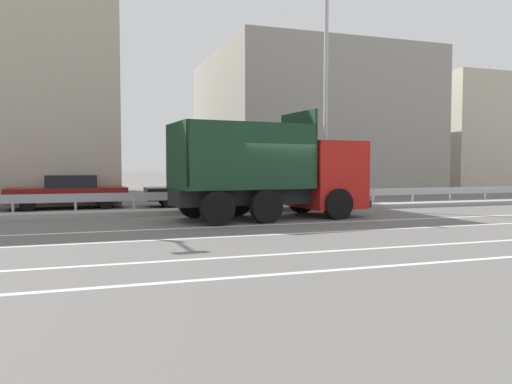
{
  "coord_description": "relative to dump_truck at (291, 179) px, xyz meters",
  "views": [
    {
      "loc": [
        -5.88,
        -15.73,
        1.8
      ],
      "look_at": [
        -0.03,
        1.54,
        0.84
      ],
      "focal_mm": 35.0,
      "sensor_mm": 36.0,
      "label": 1
    }
  ],
  "objects": [
    {
      "name": "parked_car_4",
      "position": [
        -1.89,
        6.01,
        -0.68
      ],
      "size": [
        4.9,
        1.99,
        1.29
      ],
      "rotation": [
        0.0,
        0.0,
        1.56
      ],
      "color": "black",
      "rests_on": "ground_plane"
    },
    {
      "name": "background_building_1",
      "position": [
        9.09,
        18.68,
        3.57
      ],
      "size": [
        14.4,
        14.54,
        9.85
      ],
      "primitive_type": "cube",
      "color": "gray",
      "rests_on": "ground_plane"
    },
    {
      "name": "street_lamp_2",
      "position": [
        2.63,
        2.48,
        4.34
      ],
      "size": [
        0.71,
        2.64,
        10.29
      ],
      "color": "#ADADB2",
      "rests_on": "ground_plane"
    },
    {
      "name": "background_building_2",
      "position": [
        27.15,
        19.43,
        3.29
      ],
      "size": [
        13.63,
        8.82,
        9.29
      ],
      "primitive_type": "cube",
      "color": "beige",
      "rests_on": "ground_plane"
    },
    {
      "name": "median_road_sign",
      "position": [
        1.45,
        2.49,
        -0.11
      ],
      "size": [
        0.73,
        0.16,
        2.37
      ],
      "color": "white",
      "rests_on": "ground_plane"
    },
    {
      "name": "median_island",
      "position": [
        -0.87,
        2.49,
        -1.26
      ],
      "size": [
        32.69,
        1.1,
        0.18
      ],
      "primitive_type": "cube",
      "color": "gray",
      "rests_on": "ground_plane"
    },
    {
      "name": "parked_car_3",
      "position": [
        -7.54,
        6.42,
        -0.64
      ],
      "size": [
        4.91,
        2.24,
        1.41
      ],
      "rotation": [
        0.0,
        0.0,
        1.63
      ],
      "color": "maroon",
      "rests_on": "ground_plane"
    },
    {
      "name": "lane_strip_1",
      "position": [
        -0.91,
        -3.94,
        -1.35
      ],
      "size": [
        59.44,
        0.16,
        0.01
      ],
      "primitive_type": "cube",
      "color": "silver",
      "rests_on": "ground_plane"
    },
    {
      "name": "ground_plane",
      "position": [
        -0.87,
        -0.34,
        -1.35
      ],
      "size": [
        320.0,
        320.0,
        0.0
      ],
      "primitive_type": "plane",
      "color": "#605E5B"
    },
    {
      "name": "lane_strip_0",
      "position": [
        -0.91,
        -1.89,
        -1.35
      ],
      "size": [
        59.44,
        0.16,
        0.01
      ],
      "primitive_type": "cube",
      "color": "silver",
      "rests_on": "ground_plane"
    },
    {
      "name": "median_guardrail",
      "position": [
        -0.87,
        3.42,
        -0.78
      ],
      "size": [
        59.44,
        0.09,
        0.78
      ],
      "color": "#9EA0A5",
      "rests_on": "ground_plane"
    },
    {
      "name": "lane_strip_3",
      "position": [
        -0.91,
        -8.44,
        -1.35
      ],
      "size": [
        59.44,
        0.16,
        0.01
      ],
      "primitive_type": "cube",
      "color": "silver",
      "rests_on": "ground_plane"
    },
    {
      "name": "dump_truck",
      "position": [
        0.0,
        0.0,
        0.0
      ],
      "size": [
        6.86,
        3.3,
        3.67
      ],
      "rotation": [
        0.0,
        0.0,
        -1.48
      ],
      "color": "red",
      "rests_on": "ground_plane"
    },
    {
      "name": "parked_car_5",
      "position": [
        4.04,
        6.35,
        -0.58
      ],
      "size": [
        4.58,
        1.98,
        1.57
      ],
      "rotation": [
        0.0,
        0.0,
        1.58
      ],
      "color": "navy",
      "rests_on": "ground_plane"
    },
    {
      "name": "lane_strip_2",
      "position": [
        -0.91,
        -6.7,
        -1.35
      ],
      "size": [
        59.44,
        0.16,
        0.01
      ],
      "primitive_type": "cube",
      "color": "silver",
      "rests_on": "ground_plane"
    }
  ]
}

